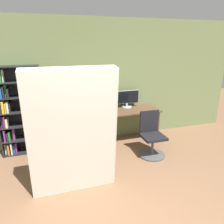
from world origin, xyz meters
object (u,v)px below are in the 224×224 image
Objects in this scene: monitor at (127,98)px; office_chair at (152,138)px; bookshelf at (15,112)px; mattress_near at (73,133)px.

monitor is 1.16m from office_chair.
bookshelf is at bearing -179.86° from monitor.
office_chair is at bearing -80.84° from monitor.
bookshelf is (-2.38, -0.01, -0.09)m from monitor.
bookshelf is (-2.53, 0.96, 0.52)m from office_chair.
bookshelf is 1.85m from mattress_near.
office_chair is 1.85m from mattress_near.
monitor is at bearing 99.16° from office_chair.
mattress_near is at bearing -158.33° from office_chair.
bookshelf is at bearing 159.17° from office_chair.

